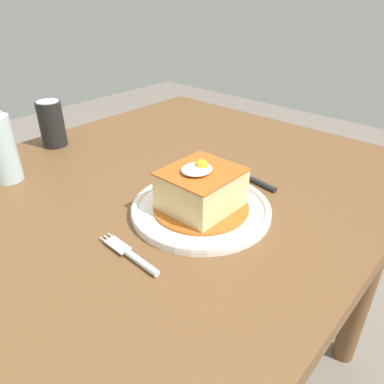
{
  "coord_description": "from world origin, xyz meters",
  "views": [
    {
      "loc": [
        -0.46,
        -0.54,
        1.14
      ],
      "look_at": [
        -0.0,
        -0.13,
        0.78
      ],
      "focal_mm": 34.04,
      "sensor_mm": 36.0,
      "label": 1
    }
  ],
  "objects": [
    {
      "name": "main_plate",
      "position": [
        -0.0,
        -0.15,
        0.75
      ],
      "size": [
        0.27,
        0.27,
        0.02
      ],
      "color": "white",
      "rests_on": "dining_table"
    },
    {
      "name": "sandwich_meal",
      "position": [
        -0.0,
        -0.15,
        0.79
      ],
      "size": [
        0.19,
        0.19,
        0.1
      ],
      "color": "#B75B1E",
      "rests_on": "main_plate"
    },
    {
      "name": "knife",
      "position": [
        0.17,
        -0.16,
        0.75
      ],
      "size": [
        0.04,
        0.17,
        0.01
      ],
      "color": "#262628",
      "rests_on": "dining_table"
    },
    {
      "name": "soda_can",
      "position": [
        -0.01,
        0.37,
        0.81
      ],
      "size": [
        0.07,
        0.07,
        0.12
      ],
      "color": "black",
      "rests_on": "dining_table"
    },
    {
      "name": "dining_table",
      "position": [
        0.0,
        0.0,
        0.64
      ],
      "size": [
        1.18,
        0.93,
        0.74
      ],
      "color": "brown",
      "rests_on": "ground_plane"
    },
    {
      "name": "fork",
      "position": [
        -0.18,
        -0.16,
        0.75
      ],
      "size": [
        0.02,
        0.14,
        0.01
      ],
      "color": "silver",
      "rests_on": "dining_table"
    }
  ]
}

